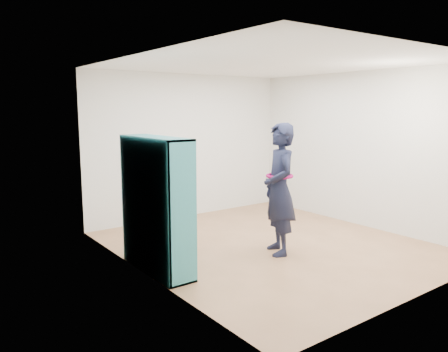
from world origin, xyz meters
TOP-DOWN VIEW (x-y plane):
  - floor at (0.00, 0.00)m, footprint 4.50×4.50m
  - ceiling at (0.00, 0.00)m, footprint 4.50×4.50m
  - wall_left at (-2.00, 0.00)m, footprint 0.02×4.50m
  - wall_right at (2.00, 0.00)m, footprint 0.02×4.50m
  - wall_back at (0.00, 2.25)m, footprint 4.00×0.02m
  - wall_front at (0.00, -2.25)m, footprint 4.00×0.02m
  - bookshelf at (-1.84, 0.09)m, footprint 0.36×1.24m
  - person at (-0.16, -0.32)m, footprint 0.67×0.78m
  - smartphone at (-0.26, -0.18)m, footprint 0.02×0.08m

SIDE VIEW (x-z plane):
  - floor at x=0.00m, z-range 0.00..0.00m
  - bookshelf at x=-1.84m, z-range -0.02..1.63m
  - person at x=-0.16m, z-range 0.00..1.80m
  - smartphone at x=-0.26m, z-range 0.96..1.08m
  - wall_left at x=-2.00m, z-range 0.00..2.60m
  - wall_right at x=2.00m, z-range 0.00..2.60m
  - wall_back at x=0.00m, z-range 0.00..2.60m
  - wall_front at x=0.00m, z-range 0.00..2.60m
  - ceiling at x=0.00m, z-range 2.60..2.60m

